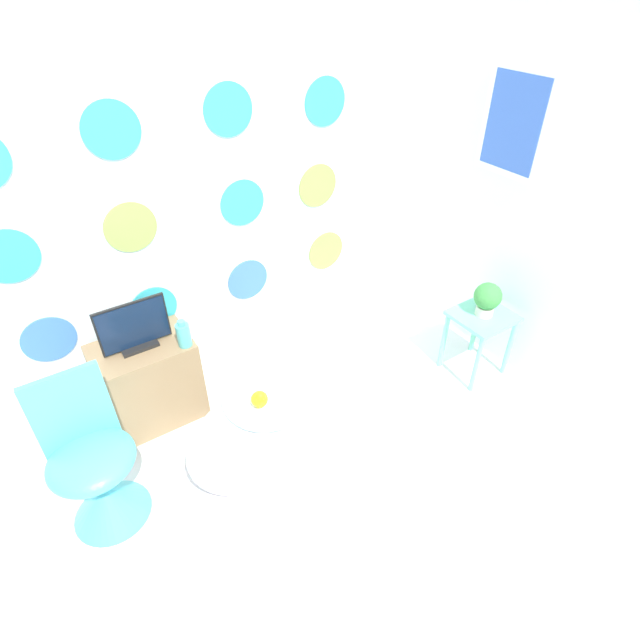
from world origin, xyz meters
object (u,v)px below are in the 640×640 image
bathtub (270,432)px  chair (99,479)px  vase (184,334)px  tv (134,328)px  potted_plant_left (487,298)px

bathtub → chair: size_ratio=1.10×
chair → vase: (0.64, 0.40, 0.35)m
chair → vase: chair is taller
bathtub → tv: tv is taller
tv → potted_plant_left: 2.10m
tv → potted_plant_left: bearing=-22.2°
bathtub → potted_plant_left: (1.54, -0.05, 0.31)m
bathtub → vase: bearing=106.7°
vase → potted_plant_left: vase is taller
bathtub → vase: (-0.18, 0.61, 0.34)m
tv → vase: 0.26m
potted_plant_left → vase: bearing=159.0°
vase → tv: bearing=149.6°
bathtub → vase: 0.72m
bathtub → potted_plant_left: bearing=-1.8°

